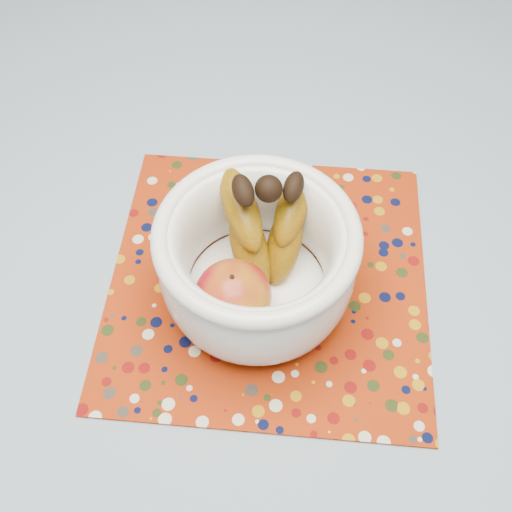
% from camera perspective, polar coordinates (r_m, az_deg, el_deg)
% --- Properties ---
extents(table, '(1.20, 1.20, 0.75)m').
position_cam_1_polar(table, '(0.83, -3.18, -3.92)').
color(table, brown).
rests_on(table, ground).
extents(tablecloth, '(1.32, 1.32, 0.01)m').
position_cam_1_polar(tablecloth, '(0.77, -3.46, -0.85)').
color(tablecloth, '#5E819E').
rests_on(tablecloth, table).
extents(placemat, '(0.48, 0.48, 0.00)m').
position_cam_1_polar(placemat, '(0.74, 1.19, -2.17)').
color(placemat, '#942708').
rests_on(placemat, tablecloth).
extents(fruit_bowl, '(0.23, 0.23, 0.17)m').
position_cam_1_polar(fruit_bowl, '(0.67, 0.42, 0.19)').
color(fruit_bowl, white).
rests_on(fruit_bowl, placemat).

